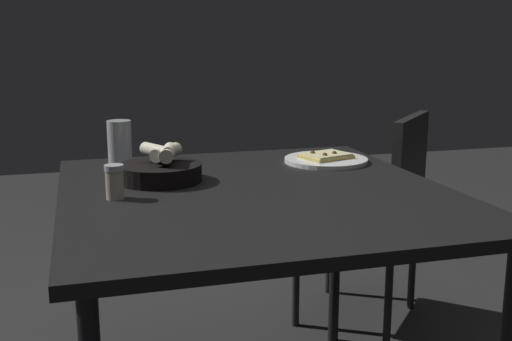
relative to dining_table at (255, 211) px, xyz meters
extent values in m
cube|color=black|center=(0.00, 0.00, 0.05)|extent=(1.03, 1.10, 0.03)
cylinder|color=black|center=(-0.45, 0.49, -0.33)|extent=(0.04, 0.04, 0.73)
cylinder|color=black|center=(0.45, 0.49, -0.33)|extent=(0.04, 0.04, 0.73)
cylinder|color=white|center=(0.32, 0.29, 0.07)|extent=(0.27, 0.27, 0.01)
cube|color=tan|center=(0.32, 0.29, 0.08)|extent=(0.18, 0.16, 0.01)
cube|color=beige|center=(0.32, 0.29, 0.09)|extent=(0.16, 0.14, 0.01)
sphere|color=brown|center=(0.31, 0.26, 0.09)|extent=(0.02, 0.02, 0.02)
sphere|color=brown|center=(0.35, 0.28, 0.09)|extent=(0.02, 0.02, 0.02)
sphere|color=brown|center=(0.28, 0.30, 0.09)|extent=(0.02, 0.02, 0.02)
cylinder|color=black|center=(-0.23, 0.16, 0.09)|extent=(0.24, 0.24, 0.05)
cylinder|color=beige|center=(-0.21, 0.15, 0.14)|extent=(0.07, 0.13, 0.04)
cylinder|color=beige|center=(-0.25, 0.16, 0.15)|extent=(0.08, 0.12, 0.04)
cylinder|color=beige|center=(-0.22, 0.16, 0.14)|extent=(0.10, 0.12, 0.04)
cylinder|color=maroon|center=(-0.18, 0.15, 0.08)|extent=(0.06, 0.06, 0.03)
cylinder|color=silver|center=(-0.33, 0.46, 0.13)|extent=(0.08, 0.08, 0.14)
cylinder|color=orange|center=(-0.33, 0.46, 0.09)|extent=(0.07, 0.07, 0.06)
cylinder|color=#BFB299|center=(-0.37, 0.00, 0.10)|extent=(0.05, 0.05, 0.07)
cylinder|color=maroon|center=(-0.37, 0.00, 0.08)|extent=(0.04, 0.04, 0.04)
cylinder|color=#B7B7BC|center=(-0.37, 0.00, 0.14)|extent=(0.05, 0.05, 0.01)
cube|color=#272727|center=(0.63, 0.67, -0.27)|extent=(0.62, 0.62, 0.04)
cube|color=black|center=(0.77, 0.53, -0.04)|extent=(0.31, 0.33, 0.42)
cylinder|color=black|center=(0.62, 0.94, -0.50)|extent=(0.03, 0.03, 0.41)
cylinder|color=black|center=(0.36, 0.66, -0.50)|extent=(0.03, 0.03, 0.41)
cylinder|color=black|center=(0.90, 0.68, -0.50)|extent=(0.03, 0.03, 0.41)
cylinder|color=black|center=(0.64, 0.40, -0.50)|extent=(0.03, 0.03, 0.41)
camera|label=1|loc=(-0.45, -1.58, 0.47)|focal=43.89mm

